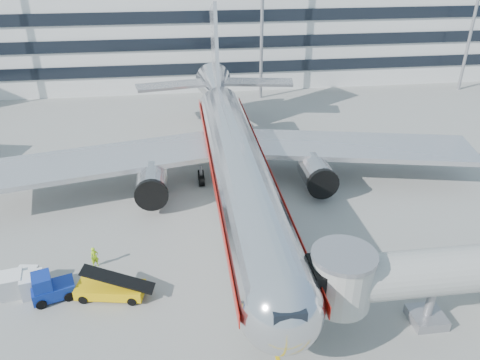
{
  "coord_description": "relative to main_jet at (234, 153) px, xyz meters",
  "views": [
    {
      "loc": [
        -5.01,
        -29.53,
        22.94
      ],
      "look_at": [
        -0.13,
        6.43,
        4.0
      ],
      "focal_mm": 35.0,
      "sensor_mm": 36.0,
      "label": 1
    }
  ],
  "objects": [
    {
      "name": "belt_loader",
      "position": [
        -10.69,
        -14.36,
        -3.55
      ],
      "size": [
        5.16,
        2.61,
        2.41
      ],
      "color": "#E0AC09",
      "rests_on": "ground"
    },
    {
      "name": "ground",
      "position": [
        0.0,
        -11.72,
        -4.23
      ],
      "size": [
        180.0,
        180.0,
        0.0
      ],
      "primitive_type": "plane",
      "color": "gray",
      "rests_on": "ground"
    },
    {
      "name": "baggage_tug",
      "position": [
        -14.86,
        -14.0,
        -3.3
      ],
      "size": [
        3.23,
        2.53,
        2.15
      ],
      "color": "navy",
      "rests_on": "ground"
    },
    {
      "name": "cargo_container_right",
      "position": [
        -17.68,
        -13.18,
        -3.38
      ],
      "size": [
        1.86,
        1.86,
        1.7
      ],
      "color": "#AFB2B7",
      "rests_on": "ground"
    },
    {
      "name": "cargo_container_front",
      "position": [
        -16.82,
        -12.46,
        -3.49
      ],
      "size": [
        1.59,
        1.59,
        1.49
      ],
      "color": "#AFB2B7",
      "rests_on": "ground"
    },
    {
      "name": "lead_in_line",
      "position": [
        0.0,
        -1.72,
        -4.23
      ],
      "size": [
        0.25,
        70.0,
        0.01
      ],
      "primitive_type": "cube",
      "color": "yellow",
      "rests_on": "ground"
    },
    {
      "name": "main_jet",
      "position": [
        0.0,
        0.0,
        0.0
      ],
      "size": [
        50.95,
        48.7,
        16.06
      ],
      "color": "silver",
      "rests_on": "ground"
    },
    {
      "name": "ramp_worker",
      "position": [
        -12.26,
        -10.61,
        -3.39
      ],
      "size": [
        0.74,
        0.65,
        1.7
      ],
      "primitive_type": "imported",
      "rotation": [
        0.0,
        0.0,
        0.5
      ],
      "color": "#A5DF17",
      "rests_on": "ground"
    },
    {
      "name": "jet_bridge",
      "position": [
        12.18,
        -19.72,
        -0.36
      ],
      "size": [
        17.8,
        4.5,
        7.0
      ],
      "color": "silver",
      "rests_on": "ground"
    },
    {
      "name": "terminal",
      "position": [
        0.0,
        46.23,
        3.57
      ],
      "size": [
        150.0,
        24.25,
        15.6
      ],
      "color": "silver",
      "rests_on": "ground"
    },
    {
      "name": "cargo_container_left",
      "position": [
        -16.2,
        -13.33,
        -3.41
      ],
      "size": [
        1.83,
        1.83,
        1.64
      ],
      "color": "#AFB2B7",
      "rests_on": "ground"
    }
  ]
}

